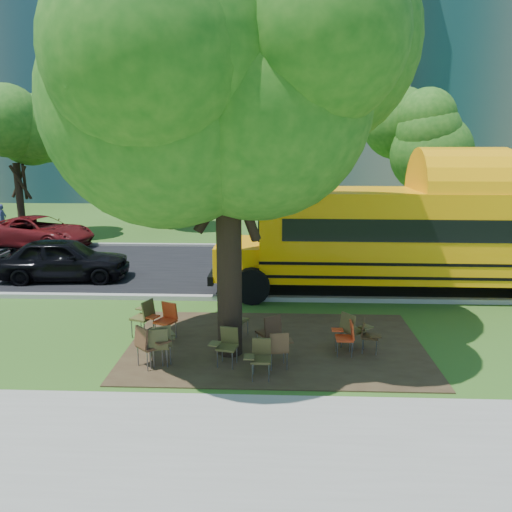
{
  "coord_description": "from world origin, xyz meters",
  "views": [
    {
      "loc": [
        0.98,
        -11.73,
        4.75
      ],
      "look_at": [
        0.37,
        3.42,
        1.32
      ],
      "focal_mm": 35.0,
      "sensor_mm": 36.0,
      "label": 1
    }
  ],
  "objects_px": {
    "school_bus": "(450,235)",
    "chair_9": "(166,317)",
    "chair_3": "(227,343)",
    "chair_11": "(271,329)",
    "black_car": "(64,259)",
    "main_tree": "(227,74)",
    "chair_1": "(148,343)",
    "chair_8": "(145,314)",
    "chair_5": "(260,355)",
    "bg_car_red": "(39,232)",
    "pedestrian_a": "(3,219)",
    "chair_6": "(346,334)",
    "chair_10": "(237,317)",
    "chair_12": "(368,333)",
    "chair_4": "(279,346)",
    "chair_2": "(161,340)",
    "chair_0": "(159,343)",
    "chair_7": "(352,327)"
  },
  "relations": [
    {
      "from": "chair_7",
      "to": "chair_8",
      "type": "distance_m",
      "value": 5.09
    },
    {
      "from": "chair_12",
      "to": "pedestrian_a",
      "type": "xyz_separation_m",
      "value": [
        -16.74,
        14.94,
        0.31
      ]
    },
    {
      "from": "chair_5",
      "to": "black_car",
      "type": "bearing_deg",
      "value": -44.21
    },
    {
      "from": "main_tree",
      "to": "chair_2",
      "type": "xyz_separation_m",
      "value": [
        -1.44,
        -0.64,
        -5.55
      ]
    },
    {
      "from": "chair_1",
      "to": "chair_10",
      "type": "height_order",
      "value": "chair_1"
    },
    {
      "from": "chair_0",
      "to": "chair_1",
      "type": "bearing_deg",
      "value": -173.64
    },
    {
      "from": "chair_5",
      "to": "chair_9",
      "type": "height_order",
      "value": "chair_9"
    },
    {
      "from": "chair_3",
      "to": "chair_7",
      "type": "distance_m",
      "value": 2.99
    },
    {
      "from": "chair_3",
      "to": "chair_9",
      "type": "bearing_deg",
      "value": -29.26
    },
    {
      "from": "main_tree",
      "to": "bg_car_red",
      "type": "bearing_deg",
      "value": 130.3
    },
    {
      "from": "chair_4",
      "to": "pedestrian_a",
      "type": "distance_m",
      "value": 21.64
    },
    {
      "from": "chair_3",
      "to": "chair_12",
      "type": "relative_size",
      "value": 1.07
    },
    {
      "from": "chair_7",
      "to": "chair_6",
      "type": "bearing_deg",
      "value": -68.86
    },
    {
      "from": "chair_9",
      "to": "pedestrian_a",
      "type": "distance_m",
      "value": 18.58
    },
    {
      "from": "chair_5",
      "to": "bg_car_red",
      "type": "height_order",
      "value": "bg_car_red"
    },
    {
      "from": "chair_10",
      "to": "chair_11",
      "type": "bearing_deg",
      "value": 64.33
    },
    {
      "from": "main_tree",
      "to": "chair_5",
      "type": "xyz_separation_m",
      "value": [
        0.73,
        -1.2,
        -5.6
      ]
    },
    {
      "from": "chair_0",
      "to": "chair_8",
      "type": "distance_m",
      "value": 1.87
    },
    {
      "from": "main_tree",
      "to": "chair_11",
      "type": "relative_size",
      "value": 10.35
    },
    {
      "from": "chair_11",
      "to": "bg_car_red",
      "type": "distance_m",
      "value": 16.06
    },
    {
      "from": "chair_9",
      "to": "black_car",
      "type": "relative_size",
      "value": 0.2
    },
    {
      "from": "chair_1",
      "to": "chair_5",
      "type": "distance_m",
      "value": 2.44
    },
    {
      "from": "main_tree",
      "to": "chair_8",
      "type": "relative_size",
      "value": 10.0
    },
    {
      "from": "chair_9",
      "to": "chair_11",
      "type": "relative_size",
      "value": 0.98
    },
    {
      "from": "chair_2",
      "to": "chair_11",
      "type": "relative_size",
      "value": 0.99
    },
    {
      "from": "chair_4",
      "to": "chair_10",
      "type": "height_order",
      "value": "chair_4"
    },
    {
      "from": "chair_8",
      "to": "chair_1",
      "type": "bearing_deg",
      "value": -142.1
    },
    {
      "from": "main_tree",
      "to": "chair_10",
      "type": "relative_size",
      "value": 11.91
    },
    {
      "from": "chair_12",
      "to": "chair_1",
      "type": "bearing_deg",
      "value": -66.76
    },
    {
      "from": "chair_1",
      "to": "chair_8",
      "type": "bearing_deg",
      "value": 150.36
    },
    {
      "from": "school_bus",
      "to": "chair_9",
      "type": "relative_size",
      "value": 14.88
    },
    {
      "from": "black_car",
      "to": "main_tree",
      "type": "bearing_deg",
      "value": -138.19
    },
    {
      "from": "school_bus",
      "to": "chair_4",
      "type": "bearing_deg",
      "value": -132.5
    },
    {
      "from": "bg_car_red",
      "to": "chair_12",
      "type": "bearing_deg",
      "value": -115.81
    },
    {
      "from": "chair_2",
      "to": "chair_4",
      "type": "bearing_deg",
      "value": -30.99
    },
    {
      "from": "chair_1",
      "to": "chair_6",
      "type": "distance_m",
      "value": 4.42
    },
    {
      "from": "chair_1",
      "to": "chair_2",
      "type": "xyz_separation_m",
      "value": [
        0.25,
        0.18,
        -0.02
      ]
    },
    {
      "from": "chair_1",
      "to": "bg_car_red",
      "type": "xyz_separation_m",
      "value": [
        -8.35,
        12.66,
        0.13
      ]
    },
    {
      "from": "chair_3",
      "to": "chair_11",
      "type": "xyz_separation_m",
      "value": [
        0.94,
        0.71,
        0.05
      ]
    },
    {
      "from": "chair_0",
      "to": "chair_2",
      "type": "relative_size",
      "value": 0.97
    },
    {
      "from": "school_bus",
      "to": "chair_3",
      "type": "height_order",
      "value": "school_bus"
    },
    {
      "from": "chair_9",
      "to": "chair_6",
      "type": "bearing_deg",
      "value": -165.78
    },
    {
      "from": "chair_10",
      "to": "pedestrian_a",
      "type": "bearing_deg",
      "value": -111.87
    },
    {
      "from": "school_bus",
      "to": "chair_0",
      "type": "xyz_separation_m",
      "value": [
        -7.99,
        -5.77,
        -1.37
      ]
    },
    {
      "from": "chair_12",
      "to": "chair_5",
      "type": "bearing_deg",
      "value": -48.97
    },
    {
      "from": "chair_2",
      "to": "pedestrian_a",
      "type": "relative_size",
      "value": 0.58
    },
    {
      "from": "black_car",
      "to": "bg_car_red",
      "type": "height_order",
      "value": "black_car"
    },
    {
      "from": "chair_12",
      "to": "pedestrian_a",
      "type": "height_order",
      "value": "pedestrian_a"
    },
    {
      "from": "pedestrian_a",
      "to": "chair_5",
      "type": "bearing_deg",
      "value": -142.75
    },
    {
      "from": "chair_8",
      "to": "chair_9",
      "type": "bearing_deg",
      "value": -81.12
    }
  ]
}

